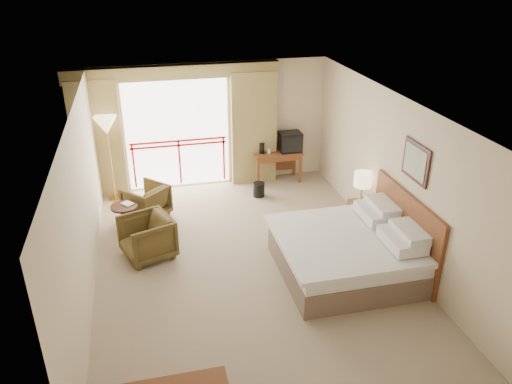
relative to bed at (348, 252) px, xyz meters
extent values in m
plane|color=gray|center=(-1.50, 0.60, -0.38)|extent=(7.00, 7.00, 0.00)
plane|color=white|center=(-1.50, 0.60, 2.32)|extent=(7.00, 7.00, 0.00)
plane|color=beige|center=(-1.50, 4.10, 0.97)|extent=(5.00, 0.00, 5.00)
plane|color=beige|center=(-1.50, -2.90, 0.97)|extent=(5.00, 0.00, 5.00)
plane|color=beige|center=(-4.00, 0.60, 0.97)|extent=(0.00, 7.00, 7.00)
plane|color=beige|center=(1.00, 0.60, 0.97)|extent=(0.00, 7.00, 7.00)
plane|color=white|center=(-2.30, 4.08, 0.82)|extent=(2.40, 0.00, 2.40)
cube|color=red|center=(-2.30, 4.06, 0.57)|extent=(2.09, 0.03, 0.04)
cube|color=red|center=(-2.30, 4.06, 0.67)|extent=(2.09, 0.03, 0.04)
cube|color=red|center=(-3.29, 4.06, 0.17)|extent=(0.04, 0.03, 1.00)
cube|color=red|center=(-2.30, 4.06, 0.17)|extent=(0.04, 0.03, 1.00)
cube|color=red|center=(-1.31, 4.06, 0.17)|extent=(0.04, 0.03, 1.00)
cube|color=olive|center=(-3.95, 3.95, 0.87)|extent=(1.00, 0.26, 2.50)
cube|color=olive|center=(-0.65, 3.95, 0.87)|extent=(1.00, 0.26, 2.50)
cube|color=olive|center=(-2.30, 3.98, 2.17)|extent=(4.40, 0.22, 0.28)
cube|color=silver|center=(-0.20, 4.07, 1.97)|extent=(0.50, 0.04, 0.50)
cube|color=brown|center=(-0.05, 0.00, -0.18)|extent=(2.05, 2.00, 0.40)
cube|color=white|center=(-0.05, 0.00, 0.12)|extent=(2.01, 1.96, 0.22)
cube|color=white|center=(-0.10, 0.00, 0.25)|extent=(2.09, 2.06, 0.08)
cube|color=white|center=(0.65, -0.45, 0.40)|extent=(0.50, 0.75, 0.18)
cube|color=white|center=(0.65, 0.45, 0.40)|extent=(0.50, 0.75, 0.18)
cube|color=white|center=(0.78, -0.45, 0.52)|extent=(0.40, 0.70, 0.14)
cube|color=white|center=(0.78, 0.45, 0.52)|extent=(0.40, 0.70, 0.14)
cube|color=#632B11|center=(0.96, 0.00, 0.27)|extent=(0.06, 2.10, 1.30)
cube|color=black|center=(0.98, 0.00, 1.47)|extent=(0.03, 0.72, 0.60)
cube|color=silver|center=(0.96, 0.00, 1.47)|extent=(0.01, 0.60, 0.48)
cube|color=#632B11|center=(0.80, 1.29, -0.11)|extent=(0.38, 0.45, 0.54)
cylinder|color=tan|center=(0.80, 1.34, 0.20)|extent=(0.13, 0.13, 0.04)
cylinder|color=tan|center=(0.80, 1.34, 0.37)|extent=(0.03, 0.03, 0.34)
cylinder|color=#FFE5B2|center=(0.80, 1.34, 0.62)|extent=(0.33, 0.33, 0.27)
cube|color=black|center=(0.75, 1.14, 0.20)|extent=(0.20, 0.17, 0.08)
cube|color=#632B11|center=(-0.14, 3.80, 0.30)|extent=(1.07, 0.52, 0.04)
cube|color=#632B11|center=(-0.63, 3.57, -0.05)|extent=(0.05, 0.05, 0.66)
cube|color=#632B11|center=(0.35, 3.57, -0.05)|extent=(0.05, 0.05, 0.66)
cube|color=#632B11|center=(-0.63, 4.02, -0.05)|extent=(0.05, 0.05, 0.66)
cube|color=#632B11|center=(0.35, 4.02, -0.05)|extent=(0.05, 0.05, 0.66)
cube|color=#632B11|center=(-0.14, 4.02, 0.03)|extent=(0.98, 0.03, 0.49)
cube|color=#632B11|center=(-0.14, 3.57, 0.23)|extent=(0.98, 0.03, 0.11)
cube|color=black|center=(0.16, 3.80, 0.54)|extent=(0.49, 0.38, 0.44)
cube|color=black|center=(0.16, 3.61, 0.54)|extent=(0.44, 0.02, 0.35)
cylinder|color=black|center=(-0.49, 3.80, 0.44)|extent=(0.12, 0.12, 0.24)
cylinder|color=white|center=(-0.34, 3.75, 0.37)|extent=(0.08, 0.08, 0.10)
cylinder|color=black|center=(-0.73, 3.09, -0.22)|extent=(0.28, 0.28, 0.31)
imported|color=#443518|center=(-3.10, 2.69, -0.38)|extent=(1.03, 1.04, 0.68)
imported|color=#443518|center=(-3.14, 1.24, -0.38)|extent=(1.03, 1.01, 0.74)
cylinder|color=black|center=(-3.50, 2.19, 0.15)|extent=(0.50, 0.50, 0.04)
cylinder|color=black|center=(-3.50, 2.19, -0.11)|extent=(0.06, 0.06, 0.50)
cylinder|color=black|center=(-3.50, 2.19, -0.36)|extent=(0.36, 0.36, 0.03)
imported|color=white|center=(-3.50, 2.19, 0.17)|extent=(0.26, 0.27, 0.02)
cylinder|color=tan|center=(-3.73, 3.68, -0.36)|extent=(0.29, 0.29, 0.03)
cylinder|color=tan|center=(-3.73, 3.68, 0.41)|extent=(0.03, 0.03, 1.58)
cone|color=#FFE5B2|center=(-3.73, 3.68, 1.25)|extent=(0.46, 0.46, 0.37)
camera|label=1|loc=(-3.03, -6.29, 4.33)|focal=35.00mm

